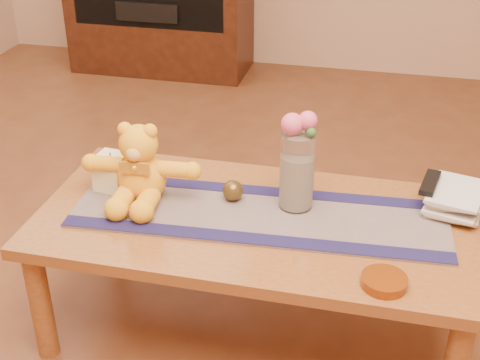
% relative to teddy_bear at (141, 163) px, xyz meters
% --- Properties ---
extents(floor, '(5.50, 5.50, 0.00)m').
position_rel_teddy_bear_xyz_m(floor, '(0.39, -0.03, -0.58)').
color(floor, '#5B301A').
rests_on(floor, ground).
extents(coffee_table_top, '(1.40, 0.70, 0.04)m').
position_rel_teddy_bear_xyz_m(coffee_table_top, '(0.39, -0.03, -0.15)').
color(coffee_table_top, brown).
rests_on(coffee_table_top, floor).
extents(table_leg_fl, '(0.07, 0.07, 0.41)m').
position_rel_teddy_bear_xyz_m(table_leg_fl, '(-0.25, -0.32, -0.38)').
color(table_leg_fl, brown).
rests_on(table_leg_fl, floor).
extents(table_leg_bl, '(0.07, 0.07, 0.41)m').
position_rel_teddy_bear_xyz_m(table_leg_bl, '(-0.25, 0.26, -0.38)').
color(table_leg_bl, brown).
rests_on(table_leg_bl, floor).
extents(table_leg_br, '(0.07, 0.07, 0.41)m').
position_rel_teddy_bear_xyz_m(table_leg_br, '(1.03, 0.26, -0.38)').
color(table_leg_br, brown).
rests_on(table_leg_br, floor).
extents(persian_runner, '(1.22, 0.42, 0.01)m').
position_rel_teddy_bear_xyz_m(persian_runner, '(0.40, -0.02, -0.13)').
color(persian_runner, '#171E42').
rests_on(persian_runner, coffee_table_top).
extents(runner_border_near, '(1.20, 0.13, 0.00)m').
position_rel_teddy_bear_xyz_m(runner_border_near, '(0.41, -0.16, -0.13)').
color(runner_border_near, '#1A1644').
rests_on(runner_border_near, persian_runner).
extents(runner_border_far, '(1.20, 0.13, 0.00)m').
position_rel_teddy_bear_xyz_m(runner_border_far, '(0.39, 0.13, -0.13)').
color(runner_border_far, '#1A1644').
rests_on(runner_border_far, persian_runner).
extents(teddy_bear, '(0.39, 0.33, 0.25)m').
position_rel_teddy_bear_xyz_m(teddy_bear, '(0.00, 0.00, 0.00)').
color(teddy_bear, yellow).
rests_on(teddy_bear, persian_runner).
extents(pillar_candle, '(0.11, 0.11, 0.12)m').
position_rel_teddy_bear_xyz_m(pillar_candle, '(-0.12, 0.03, -0.07)').
color(pillar_candle, '#FDF3BA').
rests_on(pillar_candle, persian_runner).
extents(candle_wick, '(0.00, 0.00, 0.01)m').
position_rel_teddy_bear_xyz_m(candle_wick, '(-0.12, 0.03, 0.00)').
color(candle_wick, black).
rests_on(candle_wick, pillar_candle).
extents(glass_vase, '(0.11, 0.11, 0.26)m').
position_rel_teddy_bear_xyz_m(glass_vase, '(0.51, 0.06, 0.00)').
color(glass_vase, silver).
rests_on(glass_vase, persian_runner).
extents(potpourri_fill, '(0.09, 0.09, 0.18)m').
position_rel_teddy_bear_xyz_m(potpourri_fill, '(0.51, 0.06, -0.04)').
color(potpourri_fill, beige).
rests_on(potpourri_fill, glass_vase).
extents(rose_left, '(0.07, 0.07, 0.07)m').
position_rel_teddy_bear_xyz_m(rose_left, '(0.49, 0.05, 0.17)').
color(rose_left, '#EA5280').
rests_on(rose_left, glass_vase).
extents(rose_right, '(0.06, 0.06, 0.06)m').
position_rel_teddy_bear_xyz_m(rose_right, '(0.53, 0.06, 0.18)').
color(rose_right, '#EA5280').
rests_on(rose_right, glass_vase).
extents(blue_flower_back, '(0.04, 0.04, 0.04)m').
position_rel_teddy_bear_xyz_m(blue_flower_back, '(0.52, 0.09, 0.16)').
color(blue_flower_back, '#4F53AC').
rests_on(blue_flower_back, glass_vase).
extents(blue_flower_side, '(0.04, 0.04, 0.04)m').
position_rel_teddy_bear_xyz_m(blue_flower_side, '(0.48, 0.08, 0.15)').
color(blue_flower_side, '#4F53AC').
rests_on(blue_flower_side, glass_vase).
extents(leaf_sprig, '(0.03, 0.03, 0.03)m').
position_rel_teddy_bear_xyz_m(leaf_sprig, '(0.55, 0.04, 0.15)').
color(leaf_sprig, '#33662D').
rests_on(leaf_sprig, glass_vase).
extents(bronze_ball, '(0.09, 0.09, 0.07)m').
position_rel_teddy_bear_xyz_m(bronze_ball, '(0.30, 0.05, -0.09)').
color(bronze_ball, '#523F1B').
rests_on(bronze_ball, persian_runner).
extents(book_bottom, '(0.20, 0.24, 0.02)m').
position_rel_teddy_bear_xyz_m(book_bottom, '(0.93, 0.18, -0.12)').
color(book_bottom, beige).
rests_on(book_bottom, coffee_table_top).
extents(book_lower, '(0.22, 0.26, 0.02)m').
position_rel_teddy_bear_xyz_m(book_lower, '(0.93, 0.18, -0.10)').
color(book_lower, beige).
rests_on(book_lower, book_bottom).
extents(book_upper, '(0.18, 0.24, 0.02)m').
position_rel_teddy_bear_xyz_m(book_upper, '(0.92, 0.19, -0.09)').
color(book_upper, beige).
rests_on(book_upper, book_lower).
extents(book_top, '(0.21, 0.26, 0.02)m').
position_rel_teddy_bear_xyz_m(book_top, '(0.93, 0.18, -0.07)').
color(book_top, beige).
rests_on(book_top, book_upper).
extents(tv_remote, '(0.07, 0.17, 0.02)m').
position_rel_teddy_bear_xyz_m(tv_remote, '(0.93, 0.17, -0.05)').
color(tv_remote, black).
rests_on(tv_remote, book_top).
extents(amber_dish, '(0.14, 0.14, 0.03)m').
position_rel_teddy_bear_xyz_m(amber_dish, '(0.81, -0.29, -0.12)').
color(amber_dish, '#BF5914').
rests_on(amber_dish, coffee_table_top).
extents(stereo_lower, '(0.42, 0.28, 0.12)m').
position_rel_teddy_bear_xyz_m(stereo_lower, '(-0.81, 2.32, -0.12)').
color(stereo_lower, black).
rests_on(stereo_lower, media_cabinet).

